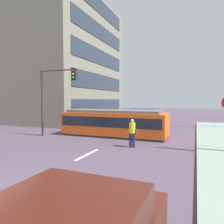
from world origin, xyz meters
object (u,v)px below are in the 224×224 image
Objects in this scene: pedestrian_crossing at (132,131)px; traffic_light_mast at (55,89)px; streetcar_tram at (114,123)px; parked_sedan_far at (104,117)px; city_bus at (139,116)px; parked_sedan_mid at (88,121)px; parked_sedan_furthest at (120,114)px.

traffic_light_mast reaches higher than pedestrian_crossing.
streetcar_tram is 10.72m from parked_sedan_far.
city_bus is 1.23× the size of parked_sedan_far.
parked_sedan_mid is 0.94× the size of parked_sedan_far.
city_bus reaches higher than pedestrian_crossing.
pedestrian_crossing is 9.95m from parked_sedan_mid.
parked_sedan_mid is at bearing 93.54° from traffic_light_mast.
pedestrian_crossing is at bearing -46.83° from parked_sedan_mid.
parked_sedan_mid is 0.78× the size of traffic_light_mast.
streetcar_tram is 4.87× the size of pedestrian_crossing.
parked_sedan_far is 11.88m from traffic_light_mast.
pedestrian_crossing is (2.29, -10.44, -0.07)m from city_bus.
traffic_light_mast is at bearing 168.52° from pedestrian_crossing.
pedestrian_crossing is 0.42× the size of parked_sedan_mid.
parked_sedan_furthest is (-4.94, 15.14, -0.42)m from streetcar_tram.
pedestrian_crossing is 14.77m from parked_sedan_far.
streetcar_tram is 2.02× the size of parked_sedan_mid.
pedestrian_crossing is 0.39× the size of parked_sedan_far.
pedestrian_crossing is 0.32× the size of traffic_light_mast.
city_bus is at bearing 102.40° from pedestrian_crossing.
parked_sedan_far is (-5.14, 2.31, -0.39)m from city_bus.
city_bus is at bearing 65.63° from traffic_light_mast.
parked_sedan_furthest is (0.07, 5.68, 0.00)m from parked_sedan_far.
parked_sedan_mid is at bearing 133.17° from pedestrian_crossing.
city_bus reaches higher than parked_sedan_far.
parked_sedan_furthest is (-5.07, 7.99, -0.39)m from city_bus.
parked_sedan_mid is 11.20m from parked_sedan_furthest.
city_bus is 1.31× the size of parked_sedan_mid.
streetcar_tram is at bearing -42.15° from parked_sedan_mid.
city_bus is at bearing 88.97° from streetcar_tram.
traffic_light_mast reaches higher than parked_sedan_far.
city_bus is 1.02× the size of traffic_light_mast.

